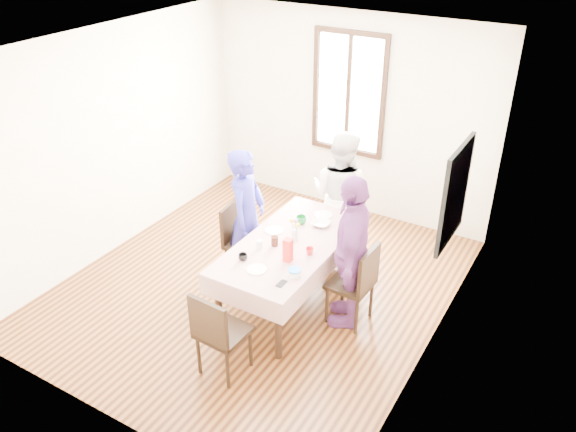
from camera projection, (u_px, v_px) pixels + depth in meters
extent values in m
plane|color=black|center=(258.00, 285.00, 6.69)|extent=(4.50, 4.50, 0.00)
plane|color=beige|center=(349.00, 115.00, 7.72)|extent=(4.00, 0.00, 4.00)
plane|color=beige|center=(445.00, 229.00, 5.14)|extent=(0.00, 4.50, 4.50)
cube|color=black|center=(349.00, 94.00, 7.55)|extent=(1.02, 0.06, 1.62)
cube|color=white|center=(349.00, 94.00, 7.56)|extent=(0.90, 0.02, 1.50)
cube|color=red|center=(456.00, 195.00, 5.28)|extent=(0.04, 0.76, 0.96)
cube|color=black|center=(290.00, 273.00, 6.24)|extent=(0.81, 1.76, 0.75)
cube|color=#55080F|center=(290.00, 243.00, 6.06)|extent=(0.93, 1.88, 0.01)
cube|color=black|center=(246.00, 243.00, 6.63)|extent=(0.46, 0.46, 0.91)
cube|color=black|center=(350.00, 283.00, 5.94)|extent=(0.44, 0.44, 0.91)
cube|color=black|center=(340.00, 219.00, 7.11)|extent=(0.45, 0.45, 0.91)
cube|color=black|center=(223.00, 331.00, 5.30)|extent=(0.44, 0.44, 0.91)
imported|color=navy|center=(247.00, 217.00, 6.45)|extent=(0.48, 0.64, 1.60)
imported|color=silver|center=(341.00, 195.00, 6.93)|extent=(0.81, 0.65, 1.59)
imported|color=#6E3376|center=(351.00, 252.00, 5.77)|extent=(0.70, 1.05, 1.66)
imported|color=black|center=(243.00, 257.00, 5.74)|extent=(0.12, 0.12, 0.07)
imported|color=red|center=(310.00, 251.00, 5.83)|extent=(0.11, 0.11, 0.08)
imported|color=#0C7226|center=(301.00, 220.00, 6.37)|extent=(0.12, 0.12, 0.09)
imported|color=white|center=(321.00, 224.00, 6.34)|extent=(0.21, 0.21, 0.05)
cube|color=red|center=(288.00, 250.00, 5.69)|extent=(0.08, 0.08, 0.25)
cylinder|color=white|center=(294.00, 273.00, 5.52)|extent=(0.12, 0.12, 0.06)
cylinder|color=black|center=(275.00, 241.00, 5.98)|extent=(0.07, 0.07, 0.10)
cylinder|color=silver|center=(259.00, 244.00, 5.93)|extent=(0.06, 0.06, 0.09)
cube|color=black|center=(282.00, 284.00, 5.41)|extent=(0.06, 0.13, 0.01)
cylinder|color=silver|center=(295.00, 235.00, 6.06)|extent=(0.07, 0.07, 0.13)
cylinder|color=white|center=(274.00, 230.00, 6.25)|extent=(0.20, 0.20, 0.01)
cylinder|color=white|center=(324.00, 215.00, 6.55)|extent=(0.20, 0.20, 0.01)
cylinder|color=white|center=(257.00, 269.00, 5.61)|extent=(0.20, 0.20, 0.01)
cylinder|color=blue|center=(294.00, 270.00, 5.50)|extent=(0.12, 0.12, 0.01)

